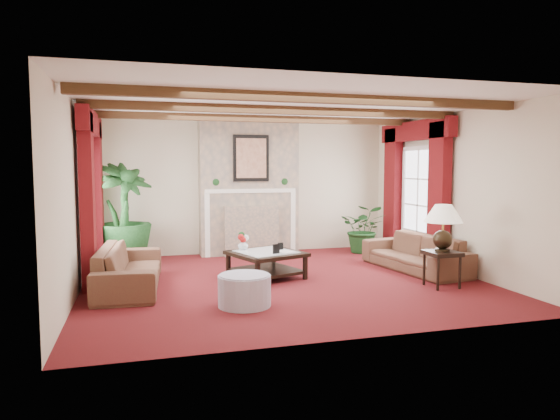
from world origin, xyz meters
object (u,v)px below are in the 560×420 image
object	(u,v)px
ottoman	(244,291)
sofa_right	(415,247)
side_table	(442,269)
potted_palm	(123,236)
coffee_table	(266,265)
sofa_left	(129,260)

from	to	relation	value
ottoman	sofa_right	bearing A→B (deg)	22.93
side_table	ottoman	bearing A→B (deg)	-176.08
potted_palm	ottoman	bearing A→B (deg)	-64.02
coffee_table	ottoman	bearing A→B (deg)	-133.11
sofa_left	sofa_right	size ratio (longest dim) A/B	1.01
side_table	ottoman	world-z (taller)	side_table
sofa_left	sofa_right	xyz separation A→B (m)	(4.72, 0.01, -0.01)
potted_palm	coffee_table	xyz separation A→B (m)	(2.24, -1.72, -0.31)
coffee_table	ottoman	distance (m)	1.66
coffee_table	side_table	bearing A→B (deg)	-48.25
sofa_right	side_table	distance (m)	1.22
sofa_left	sofa_right	bearing A→B (deg)	-85.69
coffee_table	potted_palm	bearing A→B (deg)	123.30
coffee_table	ottoman	size ratio (longest dim) A/B	1.50
sofa_right	ottoman	bearing A→B (deg)	-74.81
sofa_left	sofa_right	world-z (taller)	sofa_left
side_table	ottoman	distance (m)	3.04
sofa_left	ottoman	size ratio (longest dim) A/B	3.18
sofa_left	potted_palm	distance (m)	1.86
coffee_table	ottoman	xyz separation A→B (m)	(-0.67, -1.51, -0.01)
potted_palm	side_table	distance (m)	5.51
sofa_left	ottoman	bearing A→B (deg)	-129.66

